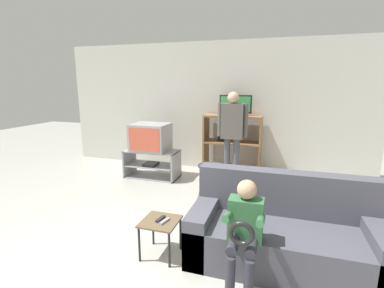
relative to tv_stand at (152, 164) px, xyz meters
name	(u,v)px	position (x,y,z in m)	size (l,w,h in m)	color
wall_back	(209,107)	(0.89, 0.92, 1.04)	(6.40, 0.06, 2.60)	beige
tv_stand	(152,164)	(0.00, 0.00, 0.00)	(1.02, 0.50, 0.53)	#939399
television_main	(150,137)	(-0.03, 0.02, 0.52)	(0.68, 0.57, 0.51)	#9E9EA3
media_shelf	(232,145)	(1.44, 0.63, 0.34)	(1.10, 0.44, 1.18)	#8E6642
television_flat	(235,106)	(1.47, 0.64, 1.10)	(0.61, 0.20, 0.38)	black
folding_stool	(211,172)	(1.40, -0.98, 0.27)	(0.42, 0.44, 0.65)	#B7B7BC
snack_table	(160,226)	(1.17, -2.28, 0.07)	(0.37, 0.37, 0.39)	brown
remote_control_black	(160,219)	(1.17, -2.26, 0.14)	(0.04, 0.14, 0.02)	#232328
remote_control_white	(165,221)	(1.23, -2.30, 0.14)	(0.04, 0.14, 0.02)	gray
couch	(283,235)	(2.39, -2.01, 0.03)	(1.84, 0.81, 0.87)	#4C4C56
person_standing_adult	(232,129)	(1.51, 0.14, 0.74)	(0.53, 0.20, 1.64)	#4C4C56
person_seated_child	(244,227)	(2.05, -2.48, 0.31)	(0.33, 0.43, 0.97)	#2D2D38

